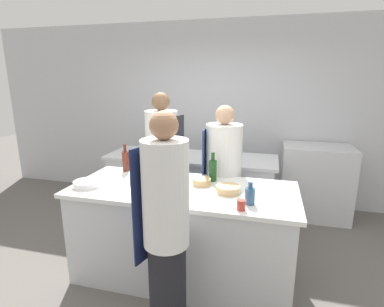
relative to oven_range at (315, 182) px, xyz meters
The scene contains 19 objects.
ground_plane 2.33m from the oven_range, 129.25° to the right, with size 16.00×16.00×0.00m, color #605B56.
wall_back 1.73m from the oven_range, 165.68° to the left, with size 8.00×0.06×2.80m.
prep_counter 2.28m from the oven_range, 129.25° to the right, with size 2.14×0.92×0.93m.
pass_counter 1.77m from the oven_range, 160.84° to the right, with size 2.27×0.74×0.93m.
oven_range is the anchor object (origin of this frame).
chef_at_prep_near 2.89m from the oven_range, 117.80° to the right, with size 0.37×0.36×1.75m.
chef_at_stove 2.21m from the oven_range, 150.75° to the right, with size 0.43×0.41×1.79m.
chef_at_pass_far 1.68m from the oven_range, 133.81° to the right, with size 0.42×0.40×1.67m.
bottle_olive_oil 2.68m from the oven_range, 147.32° to the right, with size 0.07×0.07×0.31m.
bottle_vinegar 2.20m from the oven_range, 111.81° to the right, with size 0.08×0.08×0.19m.
bottle_wine 1.99m from the oven_range, 128.72° to the right, with size 0.08×0.08×0.30m.
bottle_cooking_oil 2.45m from the oven_range, 134.57° to the right, with size 0.09×0.09×0.23m.
bottle_sauce 2.49m from the oven_range, 140.55° to the right, with size 0.07×0.07×0.23m.
bowl_mixing_large 3.09m from the oven_range, 139.98° to the right, with size 0.25×0.25×0.06m.
bowl_prep_small 2.09m from the oven_range, 119.38° to the right, with size 0.22×0.22×0.07m.
bowl_ceramic_blue 2.13m from the oven_range, 128.10° to the right, with size 0.18×0.18×0.06m.
bowl_wooden_salad 2.61m from the oven_range, 137.81° to the right, with size 0.18×0.18×0.07m.
cup 2.33m from the oven_range, 111.89° to the right, with size 0.07×0.07×0.08m.
cutting_board 2.58m from the oven_range, 128.33° to the right, with size 0.37×0.25×0.01m.
Camera 1 is at (0.77, -2.57, 1.95)m, focal length 28.00 mm.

